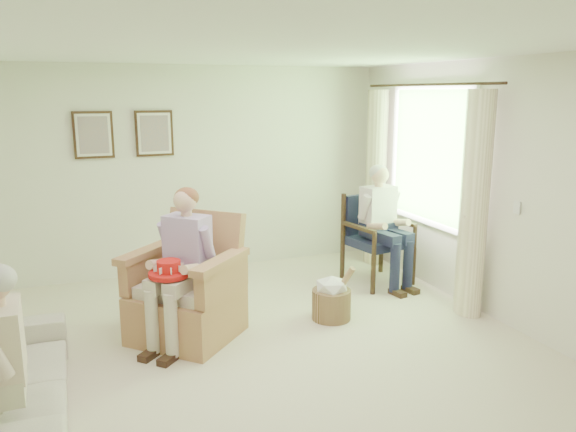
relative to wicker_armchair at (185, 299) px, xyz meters
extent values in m
plane|color=beige|center=(0.52, -0.74, -0.37)|extent=(5.50, 5.50, 0.00)
cube|color=silver|center=(0.52, 2.01, 0.93)|extent=(5.00, 0.04, 2.60)
cube|color=silver|center=(0.52, -3.49, 0.93)|extent=(5.00, 0.04, 2.60)
cube|color=silver|center=(3.02, -0.74, 0.93)|extent=(0.04, 5.50, 2.60)
cube|color=white|center=(0.52, -0.74, 2.23)|extent=(5.00, 5.50, 0.02)
cube|color=#2D6B23|center=(2.99, 0.46, 1.18)|extent=(0.02, 1.40, 1.50)
cube|color=white|center=(2.98, 0.46, 1.96)|extent=(0.04, 1.52, 0.06)
cube|color=white|center=(2.98, 0.46, 0.40)|extent=(0.04, 1.52, 0.06)
cylinder|color=#382114|center=(2.89, 0.46, 1.98)|extent=(0.03, 2.50, 0.03)
cylinder|color=#FDECC6|center=(2.85, -0.52, 0.78)|extent=(0.34, 0.34, 2.30)
cylinder|color=#FDECC6|center=(2.85, 1.44, 0.78)|extent=(0.34, 0.34, 2.30)
cube|color=#382114|center=(-0.63, 1.98, 1.41)|extent=(0.45, 0.03, 0.55)
cube|color=silver|center=(-0.63, 1.96, 1.41)|extent=(0.39, 0.01, 0.49)
cube|color=tan|center=(-0.63, 1.95, 1.41)|extent=(0.33, 0.01, 0.43)
cube|color=#382114|center=(0.07, 1.98, 1.41)|extent=(0.45, 0.03, 0.55)
cube|color=silver|center=(0.07, 1.96, 1.41)|extent=(0.39, 0.01, 0.49)
cube|color=tan|center=(0.07, 1.95, 1.41)|extent=(0.33, 0.01, 0.43)
cube|color=tan|center=(0.00, -0.04, -0.14)|extent=(0.86, 0.84, 0.45)
cube|color=beige|center=(0.00, -0.07, 0.14)|extent=(0.67, 0.65, 0.11)
cube|color=tan|center=(0.00, 0.32, 0.45)|extent=(0.80, 0.24, 0.68)
cube|color=tan|center=(-0.40, -0.04, 0.26)|extent=(0.11, 0.78, 0.32)
cube|color=tan|center=(0.40, -0.04, 0.26)|extent=(0.11, 0.78, 0.32)
cylinder|color=black|center=(2.16, 0.39, -0.14)|extent=(0.06, 0.06, 0.46)
cylinder|color=black|center=(2.78, 0.39, -0.14)|extent=(0.06, 0.06, 0.46)
cylinder|color=black|center=(2.16, 0.97, -0.14)|extent=(0.06, 0.06, 0.46)
cylinder|color=black|center=(2.78, 0.97, -0.14)|extent=(0.06, 0.06, 0.46)
cube|color=#191C38|center=(2.47, 0.68, 0.14)|extent=(0.60, 0.58, 0.10)
cube|color=#191C38|center=(2.47, 0.96, 0.42)|extent=(0.56, 0.07, 0.52)
imported|color=beige|center=(-1.43, -0.94, -0.09)|extent=(1.92, 0.75, 0.56)
cube|color=beige|center=(0.00, -0.07, 0.30)|extent=(0.40, 0.26, 0.16)
cube|color=#B391CD|center=(0.00, -0.05, 0.58)|extent=(0.39, 0.24, 0.46)
sphere|color=#DDAD8E|center=(0.00, -0.06, 0.95)|extent=(0.21, 0.21, 0.21)
ellipsoid|color=brown|center=(0.00, -0.04, 0.98)|extent=(0.22, 0.22, 0.18)
cube|color=beige|center=(-0.10, -0.29, 0.25)|extent=(0.14, 0.44, 0.13)
cube|color=beige|center=(0.10, -0.29, 0.25)|extent=(0.14, 0.44, 0.13)
cylinder|color=beige|center=(-0.10, -0.49, -0.05)|extent=(0.12, 0.12, 0.57)
cylinder|color=beige|center=(0.10, -0.49, -0.05)|extent=(0.12, 0.12, 0.57)
cube|color=#1A1D3A|center=(2.47, 0.68, 0.30)|extent=(0.40, 0.26, 0.16)
cube|color=silver|center=(2.47, 0.70, 0.58)|extent=(0.39, 0.24, 0.46)
sphere|color=#DDAD8E|center=(2.47, 0.69, 0.95)|extent=(0.21, 0.21, 0.21)
ellipsoid|color=#B7B2AD|center=(2.47, 0.72, 0.98)|extent=(0.22, 0.22, 0.18)
cube|color=#1A1D3A|center=(2.37, 0.46, 0.25)|extent=(0.14, 0.44, 0.13)
cube|color=#1A1D3A|center=(2.57, 0.46, 0.25)|extent=(0.14, 0.44, 0.13)
cylinder|color=#1A1D3A|center=(2.37, 0.26, -0.05)|extent=(0.12, 0.12, 0.57)
cylinder|color=#1A1D3A|center=(2.57, 0.26, -0.05)|extent=(0.12, 0.12, 0.57)
cube|color=beige|center=(-1.33, -1.59, 0.08)|extent=(0.14, 0.44, 0.13)
cylinder|color=red|center=(-0.18, -0.28, 0.35)|extent=(0.36, 0.36, 0.04)
cylinder|color=red|center=(-0.18, -0.28, 0.41)|extent=(0.21, 0.21, 0.12)
cube|color=white|center=(-0.07, -0.28, 0.41)|extent=(0.04, 0.01, 0.05)
cube|color=white|center=(-0.11, -0.20, 0.41)|extent=(0.04, 0.04, 0.05)
cube|color=white|center=(-0.18, -0.17, 0.41)|extent=(0.01, 0.04, 0.05)
cube|color=white|center=(-0.26, -0.20, 0.41)|extent=(0.04, 0.04, 0.05)
cube|color=white|center=(-0.29, -0.28, 0.41)|extent=(0.04, 0.01, 0.05)
cube|color=white|center=(-0.26, -0.35, 0.41)|extent=(0.04, 0.04, 0.05)
cube|color=white|center=(-0.18, -0.39, 0.41)|extent=(0.01, 0.05, 0.05)
cube|color=white|center=(-0.11, -0.35, 0.41)|extent=(0.04, 0.04, 0.05)
cylinder|color=#A67B5A|center=(1.46, -0.14, -0.21)|extent=(0.48, 0.48, 0.31)
ellipsoid|color=white|center=(1.46, -0.14, -0.01)|extent=(0.35, 0.35, 0.21)
cylinder|color=#A57F56|center=(1.55, -0.18, -0.01)|extent=(0.16, 0.28, 0.46)
camera|label=1|loc=(-0.91, -4.99, 1.90)|focal=35.00mm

